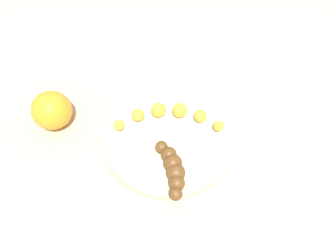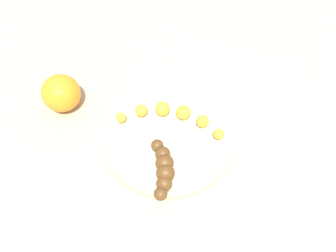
{
  "view_description": "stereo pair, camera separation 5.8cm",
  "coord_description": "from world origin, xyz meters",
  "px_view_note": "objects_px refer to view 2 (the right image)",
  "views": [
    {
      "loc": [
        0.31,
        -0.01,
        0.54
      ],
      "look_at": [
        0.0,
        0.0,
        0.04
      ],
      "focal_mm": 33.81,
      "sensor_mm": 36.0,
      "label": 1
    },
    {
      "loc": [
        0.31,
        0.05,
        0.54
      ],
      "look_at": [
        0.0,
        0.0,
        0.04
      ],
      "focal_mm": 33.81,
      "sensor_mm": 36.0,
      "label": 2
    }
  ],
  "objects_px": {
    "orange_fruit": "(61,93)",
    "fruit_bowl": "(168,133)",
    "banana_spotted": "(172,115)",
    "banana_overripe": "(163,168)"
  },
  "relations": [
    {
      "from": "orange_fruit",
      "to": "fruit_bowl",
      "type": "bearing_deg",
      "value": 79.27
    },
    {
      "from": "fruit_bowl",
      "to": "orange_fruit",
      "type": "bearing_deg",
      "value": -100.73
    },
    {
      "from": "banana_overripe",
      "to": "orange_fruit",
      "type": "xyz_separation_m",
      "value": [
        -0.13,
        -0.23,
        0.0
      ]
    },
    {
      "from": "fruit_bowl",
      "to": "banana_overripe",
      "type": "bearing_deg",
      "value": 3.72
    },
    {
      "from": "fruit_bowl",
      "to": "banana_spotted",
      "type": "height_order",
      "value": "banana_spotted"
    },
    {
      "from": "fruit_bowl",
      "to": "banana_spotted",
      "type": "relative_size",
      "value": 1.25
    },
    {
      "from": "fruit_bowl",
      "to": "banana_overripe",
      "type": "height_order",
      "value": "banana_overripe"
    },
    {
      "from": "banana_overripe",
      "to": "fruit_bowl",
      "type": "bearing_deg",
      "value": 79.86
    },
    {
      "from": "banana_spotted",
      "to": "orange_fruit",
      "type": "height_order",
      "value": "orange_fruit"
    },
    {
      "from": "banana_overripe",
      "to": "orange_fruit",
      "type": "relative_size",
      "value": 1.46
    }
  ]
}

